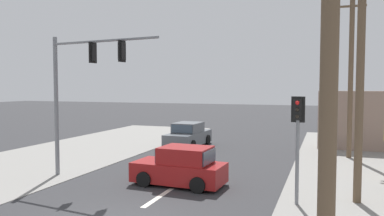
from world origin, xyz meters
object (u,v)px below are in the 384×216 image
at_px(utility_pole_midground_right, 361,49).
at_px(hatchback_oncoming_mid, 181,167).
at_px(pedestal_signal_right_kerb, 298,132).
at_px(utility_pole_background_right, 351,68).
at_px(traffic_signal_mast, 79,80).
at_px(sedan_kerbside_parked, 188,136).

xyz_separation_m(utility_pole_midground_right, hatchback_oncoming_mid, (-6.36, 0.11, -4.40)).
bearing_deg(hatchback_oncoming_mid, pedestal_signal_right_kerb, -12.64).
bearing_deg(utility_pole_background_right, traffic_signal_mast, -141.65).
xyz_separation_m(utility_pole_background_right, sedan_kerbside_parked, (-9.53, 0.65, -4.15)).
bearing_deg(utility_pole_background_right, pedestal_signal_right_kerb, -102.58).
bearing_deg(hatchback_oncoming_mid, traffic_signal_mast, -174.52).
bearing_deg(sedan_kerbside_parked, utility_pole_background_right, -3.91).
bearing_deg(hatchback_oncoming_mid, utility_pole_background_right, 51.55).
height_order(utility_pole_midground_right, utility_pole_background_right, utility_pole_midground_right).
bearing_deg(sedan_kerbside_parked, pedestal_signal_right_kerb, -52.97).
bearing_deg(traffic_signal_mast, utility_pole_midground_right, 1.66).
bearing_deg(utility_pole_midground_right, hatchback_oncoming_mid, 179.01).
bearing_deg(pedestal_signal_right_kerb, traffic_signal_mast, 176.26).
xyz_separation_m(utility_pole_midground_right, pedestal_signal_right_kerb, (-1.88, -0.89, -2.68)).
distance_m(pedestal_signal_right_kerb, sedan_kerbside_parked, 12.51).
relative_size(utility_pole_midground_right, traffic_signal_mast, 1.62).
relative_size(traffic_signal_mast, pedestal_signal_right_kerb, 1.69).
xyz_separation_m(utility_pole_midground_right, traffic_signal_mast, (-10.77, -0.31, -0.95)).
distance_m(sedan_kerbside_parked, hatchback_oncoming_mid, 9.38).
bearing_deg(utility_pole_background_right, sedan_kerbside_parked, 176.09).
xyz_separation_m(sedan_kerbside_parked, hatchback_oncoming_mid, (2.99, -8.89, -0.00)).
height_order(utility_pole_background_right, pedestal_signal_right_kerb, utility_pole_background_right).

